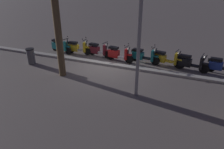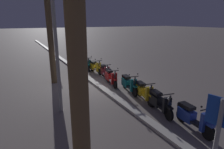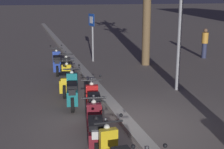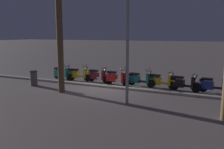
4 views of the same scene
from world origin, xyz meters
The scene contains 13 objects.
ground_plane centered at (0.00, 0.00, 0.00)m, with size 200.00×200.00×0.00m, color slate.
curb_strip centered at (0.00, -0.10, 0.06)m, with size 60.00×0.36×0.12m, color #BCB7AD.
scooter_blue_last_in_row centered at (-6.17, -1.22, 0.45)m, with size 1.75×0.56×1.17m.
scooter_black_lead_nearest centered at (-4.61, -1.07, 0.45)m, with size 1.76×0.66×1.04m.
scooter_yellow_mid_rear centered at (-3.23, -1.26, 0.44)m, with size 1.84×0.70×1.04m.
scooter_teal_second_in_line centered at (-1.90, -1.25, 0.44)m, with size 1.85×0.63×1.17m.
scooter_red_gap_after_mid centered at (-0.42, -0.92, 0.47)m, with size 1.79×0.62×1.17m.
scooter_maroon_far_back centered at (1.08, -1.22, 0.45)m, with size 1.77×0.65×1.04m.
scooter_yellow_mid_front centered at (2.57, -1.15, 0.45)m, with size 1.78×0.56×1.17m.
scooter_teal_tail_end centered at (3.90, -1.04, 0.45)m, with size 1.82×0.72×1.17m.
palm_tree_mid_walkway centered at (1.58, 2.09, 4.76)m, with size 2.31×2.33×6.32m.
litter_bin centered at (4.21, 1.42, 0.48)m, with size 0.48×0.48×0.95m.
street_lamp centered at (-2.60, 2.64, 4.59)m, with size 0.36×0.36×7.65m.
Camera 4 is at (-6.50, 12.83, 3.25)m, focal length 38.18 mm.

